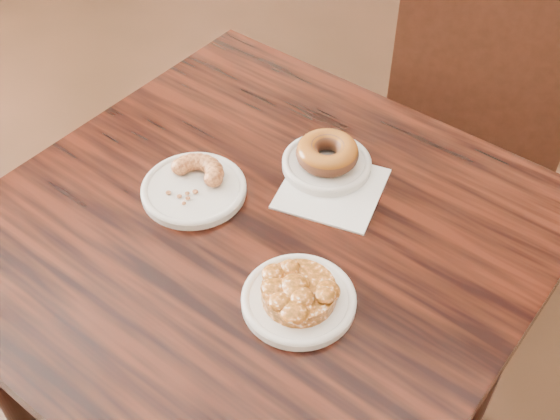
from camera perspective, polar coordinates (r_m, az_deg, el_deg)
The scene contains 9 objects.
cafe_table at distance 1.40m, azimuth -1.50°, elevation -11.95°, with size 0.83×0.83×0.75m, color black.
chair_far at distance 1.85m, azimuth 15.37°, elevation 7.10°, with size 0.44×0.44×0.90m, color black, non-canonical shape.
napkin at distance 1.16m, azimuth 4.22°, elevation 1.76°, with size 0.16×0.16×0.00m, color white.
plate_donut at distance 1.20m, azimuth 3.81°, elevation 3.78°, with size 0.15×0.15×0.01m, color silver.
plate_cruller at distance 1.16m, azimuth -7.02°, elevation 1.65°, with size 0.17×0.17×0.01m, color silver.
plate_fritter at distance 1.00m, azimuth 1.52°, elevation -7.34°, with size 0.16×0.16×0.01m, color silver.
glazed_donut at distance 1.18m, azimuth 3.87°, elevation 4.67°, with size 0.11×0.11×0.04m, color brown.
apple_fritter at distance 0.98m, azimuth 1.55°, elevation -6.53°, with size 0.14×0.14×0.03m, color #4F2908, non-canonical shape.
cruller_fragment at distance 1.15m, azimuth -7.11°, elevation 2.38°, with size 0.11×0.11×0.03m, color #602C13, non-canonical shape.
Camera 1 is at (0.58, -0.41, 1.56)m, focal length 45.00 mm.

